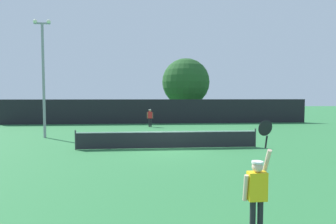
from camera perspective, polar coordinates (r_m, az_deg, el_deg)
ground_plane at (r=15.80m, az=-0.07°, el=-7.41°), size 120.00×120.00×0.00m
tennis_net at (r=15.71m, az=-0.07°, el=-5.57°), size 10.15×0.08×1.07m
perimeter_fence at (r=29.59m, az=-2.19°, el=0.11°), size 32.45×0.12×2.56m
player_serving at (r=6.24m, az=17.70°, el=-14.37°), size 0.67×0.39×2.45m
player_receiving at (r=26.46m, az=-3.68°, el=-0.87°), size 0.57×0.24×1.65m
tennis_ball at (r=17.66m, az=-4.06°, el=-6.16°), size 0.07×0.07×0.07m
light_pole at (r=21.45m, az=-24.05°, el=7.63°), size 1.18×0.28×8.19m
large_tree at (r=35.68m, az=3.64°, el=6.07°), size 5.98×5.98×7.65m
parked_car_near at (r=36.99m, az=-14.50°, el=-0.13°), size 1.95×4.22×1.69m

